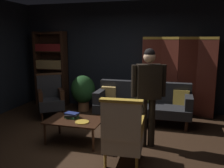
# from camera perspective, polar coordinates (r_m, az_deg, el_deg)

# --- Properties ---
(ground_plane) EXTENTS (10.00, 10.00, 0.00)m
(ground_plane) POSITION_cam_1_polar(r_m,az_deg,el_deg) (4.43, -2.83, -14.07)
(ground_plane) COLOR black
(back_wall) EXTENTS (7.20, 0.10, 2.80)m
(back_wall) POSITION_cam_1_polar(r_m,az_deg,el_deg) (6.41, 3.94, 6.61)
(back_wall) COLOR black
(back_wall) RESTS_ON ground_plane
(folding_screen) EXTENTS (1.73, 0.26, 1.90)m
(folding_screen) POSITION_cam_1_polar(r_m,az_deg,el_deg) (6.03, 15.35, 2.03)
(folding_screen) COLOR #5B2319
(folding_screen) RESTS_ON ground_plane
(bookshelf) EXTENTS (0.90, 0.32, 2.05)m
(bookshelf) POSITION_cam_1_polar(r_m,az_deg,el_deg) (6.96, -14.21, 3.90)
(bookshelf) COLOR black
(bookshelf) RESTS_ON ground_plane
(velvet_couch) EXTENTS (2.12, 0.78, 0.88)m
(velvet_couch) POSITION_cam_1_polar(r_m,az_deg,el_deg) (5.50, 7.37, -4.15)
(velvet_couch) COLOR black
(velvet_couch) RESTS_ON ground_plane
(coffee_table) EXTENTS (1.00, 0.64, 0.42)m
(coffee_table) POSITION_cam_1_polar(r_m,az_deg,el_deg) (4.44, -8.88, -8.92)
(coffee_table) COLOR black
(coffee_table) RESTS_ON ground_plane
(armchair_gilt_accent) EXTENTS (0.61, 0.60, 1.04)m
(armchair_gilt_accent) POSITION_cam_1_polar(r_m,az_deg,el_deg) (3.61, 2.62, -11.51)
(armchair_gilt_accent) COLOR #B78E33
(armchair_gilt_accent) RESTS_ON ground_plane
(armchair_wing_left) EXTENTS (0.81, 0.81, 1.04)m
(armchair_wing_left) POSITION_cam_1_polar(r_m,az_deg,el_deg) (5.91, -14.44, -3.00)
(armchair_wing_left) COLOR black
(armchair_wing_left) RESTS_ON ground_plane
(standing_figure) EXTENTS (0.56, 0.33, 1.70)m
(standing_figure) POSITION_cam_1_polar(r_m,az_deg,el_deg) (4.09, 8.67, -1.14)
(standing_figure) COLOR black
(standing_figure) RESTS_ON ground_plane
(potted_plant) EXTENTS (0.63, 0.63, 0.93)m
(potted_plant) POSITION_cam_1_polar(r_m,az_deg,el_deg) (6.27, -6.88, -1.54)
(potted_plant) COLOR brown
(potted_plant) RESTS_ON ground_plane
(book_green_cloth) EXTENTS (0.25, 0.22, 0.04)m
(book_green_cloth) POSITION_cam_1_polar(r_m,az_deg,el_deg) (4.52, -9.49, -7.70)
(book_green_cloth) COLOR #1E4C28
(book_green_cloth) RESTS_ON coffee_table
(book_black_cloth) EXTENTS (0.24, 0.21, 0.03)m
(book_black_cloth) POSITION_cam_1_polar(r_m,az_deg,el_deg) (4.51, -9.51, -7.29)
(book_black_cloth) COLOR black
(book_black_cloth) RESTS_ON book_green_cloth
(book_navy_cloth) EXTENTS (0.27, 0.19, 0.03)m
(book_navy_cloth) POSITION_cam_1_polar(r_m,az_deg,el_deg) (4.50, -9.52, -6.94)
(book_navy_cloth) COLOR navy
(book_navy_cloth) RESTS_ON book_black_cloth
(brass_tray) EXTENTS (0.24, 0.24, 0.02)m
(brass_tray) POSITION_cam_1_polar(r_m,az_deg,el_deg) (4.26, -7.13, -8.93)
(brass_tray) COLOR gold
(brass_tray) RESTS_ON coffee_table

